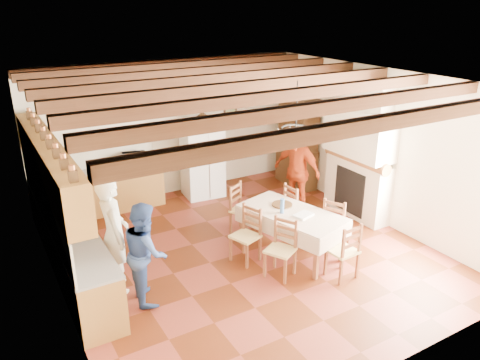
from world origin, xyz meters
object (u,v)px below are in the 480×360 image
object	(u,v)px
hutch	(297,142)
chair_end_far	(243,209)
chair_left_far	(245,235)
chair_left_near	(280,249)
person_man	(114,234)
person_woman_blue	(146,252)
person_woman_red	(297,171)
chair_right_far	(297,208)
microwave	(134,159)
dining_table	(292,216)
chair_right_near	(337,222)
chair_end_near	(343,250)
refrigerator	(202,160)

from	to	relation	value
hutch	chair_end_far	size ratio (longest dim) A/B	2.21
hutch	chair_left_far	bearing A→B (deg)	-134.96
chair_left_near	chair_left_far	xyz separation A→B (m)	(-0.23, 0.68, 0.00)
chair_left_far	person_man	size ratio (longest dim) A/B	0.52
hutch	person_woman_blue	xyz separation A→B (m)	(-4.64, -2.59, -0.30)
chair_left_far	person_woman_red	xyz separation A→B (m)	(1.93, 1.19, 0.42)
chair_right_far	microwave	size ratio (longest dim) A/B	2.00
person_woman_red	microwave	world-z (taller)	person_woman_red
dining_table	person_man	bearing A→B (deg)	170.80
person_woman_blue	person_woman_red	size ratio (longest dim) A/B	0.85
chair_right_near	microwave	distance (m)	4.37
chair_right_near	microwave	size ratio (longest dim) A/B	2.00
hutch	chair_end_near	size ratio (longest dim) A/B	2.21
chair_right_near	person_woman_red	size ratio (longest dim) A/B	0.53
person_man	chair_right_far	bearing A→B (deg)	-82.39
chair_left_near	chair_left_far	world-z (taller)	same
person_woman_blue	chair_end_near	bearing A→B (deg)	-100.22
chair_left_far	chair_end_near	size ratio (longest dim) A/B	1.00
person_woman_blue	dining_table	bearing A→B (deg)	-80.60
chair_left_far	chair_right_far	distance (m)	1.50
chair_left_far	microwave	xyz separation A→B (m)	(-0.81, 3.19, 0.55)
refrigerator	person_woman_red	bearing A→B (deg)	-49.16
refrigerator	chair_left_near	size ratio (longest dim) A/B	1.74
dining_table	chair_end_near	size ratio (longest dim) A/B	2.06
chair_right_near	chair_end_near	size ratio (longest dim) A/B	1.00
refrigerator	chair_left_near	xyz separation A→B (m)	(-0.43, -3.64, -0.36)
person_man	person_woman_red	world-z (taller)	person_man
person_man	chair_end_near	bearing A→B (deg)	-110.24
chair_end_near	person_man	bearing A→B (deg)	-28.24
chair_left_far	person_woman_blue	world-z (taller)	person_woman_blue
refrigerator	chair_right_near	distance (m)	3.51
dining_table	chair_end_near	bearing A→B (deg)	-75.87
chair_left_near	chair_right_near	xyz separation A→B (m)	(1.41, 0.29, 0.00)
refrigerator	person_man	size ratio (longest dim) A/B	0.91
person_woman_blue	chair_end_far	bearing A→B (deg)	-54.99
chair_right_far	person_woman_red	bearing A→B (deg)	-36.38
hutch	chair_right_far	xyz separation A→B (m)	(-1.44, -1.96, -0.58)
microwave	hutch	bearing A→B (deg)	0.73
hutch	chair_left_far	size ratio (longest dim) A/B	2.21
chair_left_near	chair_end_near	world-z (taller)	same
chair_left_far	chair_end_near	xyz separation A→B (m)	(1.07, -1.19, 0.00)
chair_right_near	person_man	size ratio (longest dim) A/B	0.52
dining_table	chair_end_near	world-z (taller)	chair_end_near
hutch	chair_end_near	xyz separation A→B (m)	(-1.79, -3.61, -0.58)
chair_end_far	person_man	size ratio (longest dim) A/B	0.52
refrigerator	dining_table	size ratio (longest dim) A/B	0.85
refrigerator	chair_end_near	distance (m)	4.19
person_woman_red	microwave	distance (m)	3.39
chair_left_far	person_woman_blue	size ratio (longest dim) A/B	0.63
person_man	microwave	world-z (taller)	person_man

